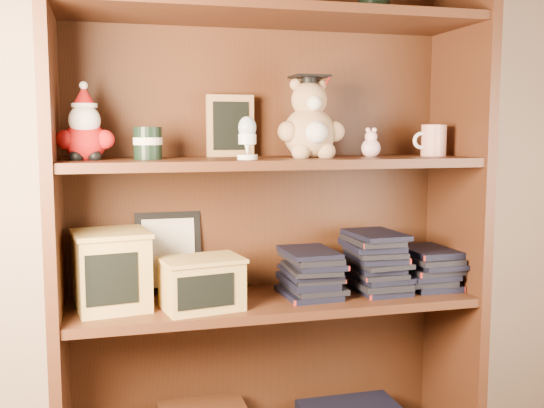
{
  "coord_description": "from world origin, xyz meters",
  "views": [
    {
      "loc": [
        -0.39,
        -0.42,
        1.03
      ],
      "look_at": [
        0.06,
        1.3,
        0.82
      ],
      "focal_mm": 42.0,
      "sensor_mm": 36.0,
      "label": 1
    }
  ],
  "objects_px": {
    "teacher_mug": "(433,140)",
    "treats_box": "(111,270)",
    "grad_teddy_bear": "(310,126)",
    "bookcase": "(267,216)"
  },
  "relations": [
    {
      "from": "teacher_mug",
      "to": "treats_box",
      "type": "xyz_separation_m",
      "value": [
        -0.94,
        -0.0,
        -0.34
      ]
    },
    {
      "from": "grad_teddy_bear",
      "to": "treats_box",
      "type": "bearing_deg",
      "value": 179.35
    },
    {
      "from": "grad_teddy_bear",
      "to": "teacher_mug",
      "type": "relative_size",
      "value": 2.25
    },
    {
      "from": "grad_teddy_bear",
      "to": "teacher_mug",
      "type": "xyz_separation_m",
      "value": [
        0.39,
        0.01,
        -0.04
      ]
    },
    {
      "from": "bookcase",
      "to": "treats_box",
      "type": "relative_size",
      "value": 7.29
    },
    {
      "from": "teacher_mug",
      "to": "treats_box",
      "type": "height_order",
      "value": "teacher_mug"
    },
    {
      "from": "bookcase",
      "to": "teacher_mug",
      "type": "xyz_separation_m",
      "value": [
        0.5,
        -0.05,
        0.22
      ]
    },
    {
      "from": "bookcase",
      "to": "teacher_mug",
      "type": "distance_m",
      "value": 0.55
    },
    {
      "from": "bookcase",
      "to": "grad_teddy_bear",
      "type": "relative_size",
      "value": 6.75
    },
    {
      "from": "grad_teddy_bear",
      "to": "treats_box",
      "type": "distance_m",
      "value": 0.67
    }
  ]
}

